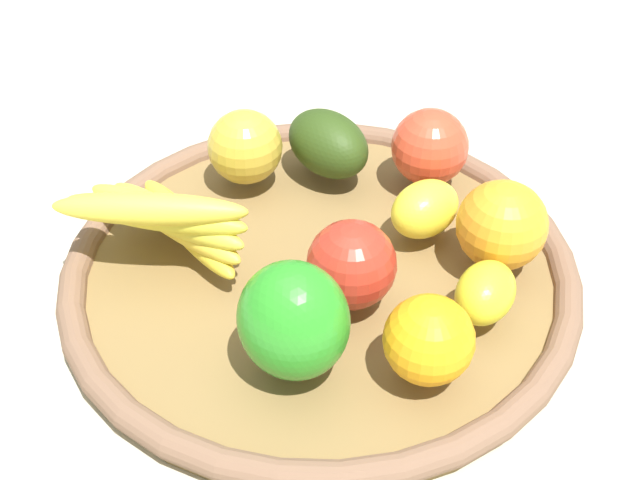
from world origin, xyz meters
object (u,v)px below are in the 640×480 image
(banana_bunch, at_px, (167,218))
(avocado, at_px, (328,144))
(lemon_1, at_px, (485,293))
(bell_pepper, at_px, (293,321))
(apple_0, at_px, (352,265))
(apple_2, at_px, (245,147))
(lemon_0, at_px, (425,209))
(orange_0, at_px, (429,340))
(orange_1, at_px, (502,225))
(apple_1, at_px, (430,147))

(banana_bunch, height_order, avocado, banana_bunch)
(lemon_1, height_order, bell_pepper, bell_pepper)
(banana_bunch, height_order, apple_0, banana_bunch)
(apple_2, xyz_separation_m, lemon_0, (0.13, 0.14, -0.01))
(apple_2, xyz_separation_m, lemon_1, (0.24, 0.15, -0.01))
(orange_0, bearing_deg, banana_bunch, -138.03)
(lemon_0, xyz_separation_m, bell_pepper, (0.13, -0.15, 0.02))
(banana_bunch, relative_size, orange_0, 2.38)
(lemon_0, distance_m, lemon_1, 0.11)
(lemon_1, bearing_deg, apple_2, -147.54)
(avocado, relative_size, orange_1, 1.19)
(lemon_0, bearing_deg, apple_2, -131.37)
(avocado, height_order, apple_1, apple_1)
(orange_1, relative_size, apple_1, 1.05)
(apple_2, height_order, bell_pepper, bell_pepper)
(apple_0, bearing_deg, banana_bunch, -125.21)
(banana_bunch, relative_size, apple_1, 2.20)
(lemon_0, distance_m, orange_0, 0.17)
(apple_2, relative_size, apple_1, 0.97)
(avocado, height_order, lemon_0, avocado)
(bell_pepper, bearing_deg, orange_0, 19.30)
(apple_0, xyz_separation_m, bell_pepper, (0.06, -0.06, 0.01))
(apple_2, distance_m, orange_1, 0.26)
(lemon_1, relative_size, orange_0, 0.91)
(orange_1, bearing_deg, lemon_0, -138.25)
(orange_0, height_order, apple_1, apple_1)
(banana_bunch, bearing_deg, orange_0, 41.97)
(banana_bunch, bearing_deg, apple_0, 54.79)
(apple_0, height_order, avocado, apple_0)
(apple_0, height_order, apple_1, same)
(orange_0, relative_size, bell_pepper, 0.71)
(apple_0, relative_size, orange_1, 0.95)
(bell_pepper, bearing_deg, banana_bunch, 152.93)
(orange_0, bearing_deg, lemon_0, 160.28)
(lemon_0, xyz_separation_m, orange_0, (0.16, -0.06, 0.01))
(avocado, distance_m, lemon_1, 0.24)
(lemon_0, distance_m, orange_1, 0.08)
(lemon_0, xyz_separation_m, lemon_1, (0.11, 0.01, -0.00))
(apple_1, bearing_deg, lemon_1, -6.71)
(banana_bunch, height_order, apple_1, banana_bunch)
(orange_1, bearing_deg, apple_2, -133.30)
(orange_1, bearing_deg, apple_1, -172.87)
(orange_0, bearing_deg, lemon_1, 124.62)
(apple_2, relative_size, lemon_0, 1.06)
(apple_2, height_order, orange_0, apple_2)
(banana_bunch, xyz_separation_m, apple_1, (-0.05, 0.26, -0.00))
(banana_bunch, relative_size, bell_pepper, 1.68)
(lemon_1, distance_m, orange_1, 0.07)
(bell_pepper, bearing_deg, lemon_0, 77.47)
(banana_bunch, xyz_separation_m, orange_1, (0.09, 0.28, 0.00))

